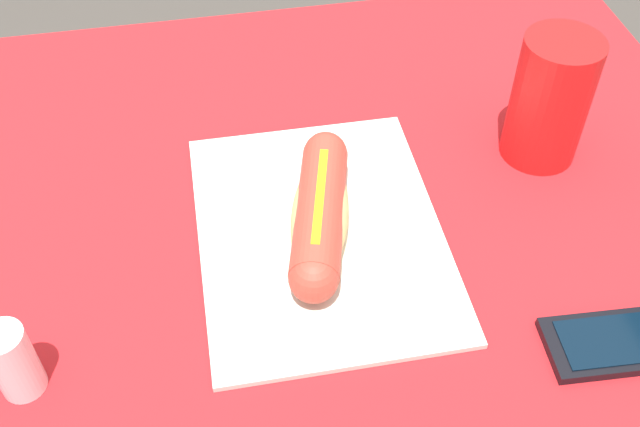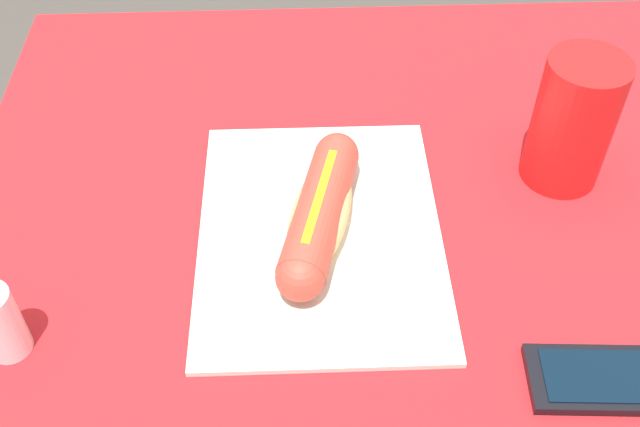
% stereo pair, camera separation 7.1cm
% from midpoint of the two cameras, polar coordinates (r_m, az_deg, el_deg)
% --- Properties ---
extents(dining_table, '(0.96, 0.82, 0.78)m').
position_cam_midpoint_polar(dining_table, '(0.83, 6.25, -13.14)').
color(dining_table, brown).
rests_on(dining_table, ground).
extents(paper_wrapper, '(0.31, 0.23, 0.01)m').
position_cam_midpoint_polar(paper_wrapper, '(0.73, 2.78, -1.61)').
color(paper_wrapper, silver).
rests_on(paper_wrapper, dining_table).
extents(hot_dog, '(0.20, 0.09, 0.05)m').
position_cam_midpoint_polar(hot_dog, '(0.71, 2.86, -0.09)').
color(hot_dog, '#E5BC75').
rests_on(hot_dog, paper_wrapper).
extents(cell_phone, '(0.07, 0.15, 0.01)m').
position_cam_midpoint_polar(cell_phone, '(0.68, 24.39, -11.58)').
color(cell_phone, black).
rests_on(cell_phone, dining_table).
extents(drinking_cup, '(0.08, 0.08, 0.14)m').
position_cam_midpoint_polar(drinking_cup, '(0.79, 21.12, 6.38)').
color(drinking_cup, red).
rests_on(drinking_cup, dining_table).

